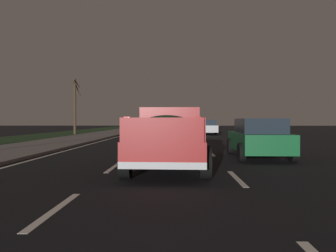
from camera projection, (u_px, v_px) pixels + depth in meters
ground at (174, 139)px, 27.21m from camera, size 144.00×144.00×0.00m
sidewalk_shoulder at (81, 138)px, 27.41m from camera, size 108.00×4.00×0.12m
grass_verge at (19, 139)px, 27.55m from camera, size 108.00×6.00×0.01m
lane_markings at (139, 137)px, 30.15m from camera, size 108.00×7.04×0.01m
pickup_truck at (169, 136)px, 10.43m from camera, size 5.49×2.41×1.87m
sedan_silver at (208, 127)px, 35.55m from camera, size 4.44×2.08×1.54m
sedan_green at (259, 138)px, 13.49m from camera, size 4.43×2.08×1.54m
sedan_tan at (139, 127)px, 35.17m from camera, size 4.45×2.11×1.54m
bare_tree_far at (75, 105)px, 36.58m from camera, size 1.95×0.57×5.93m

